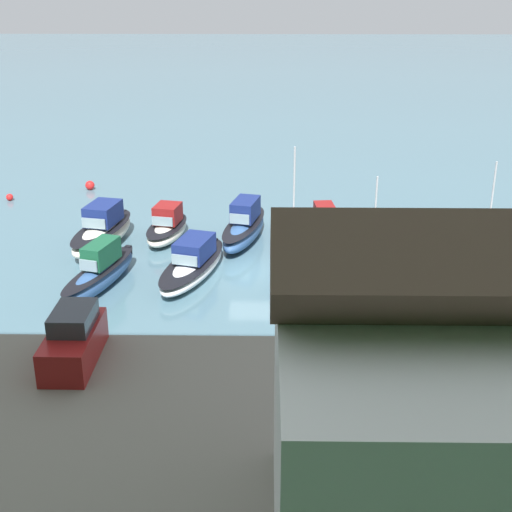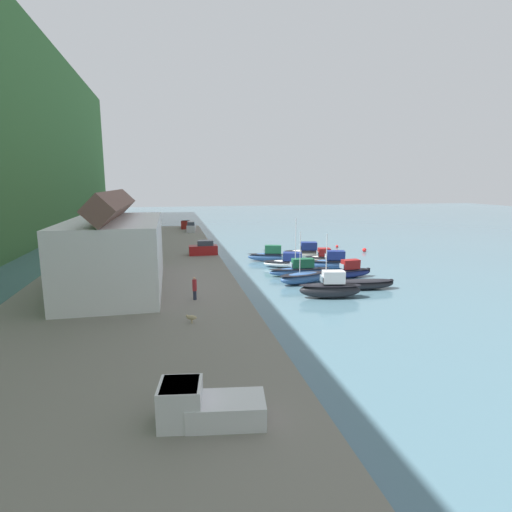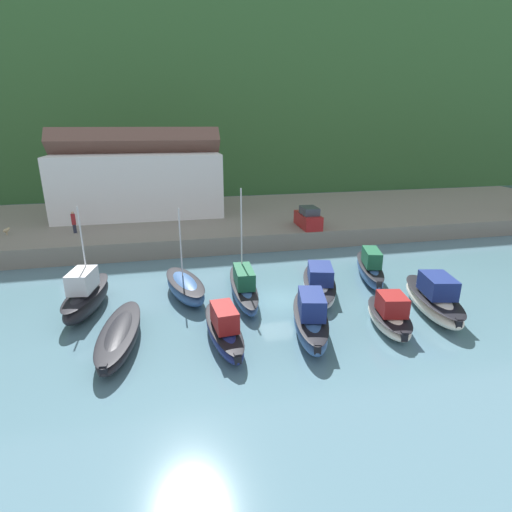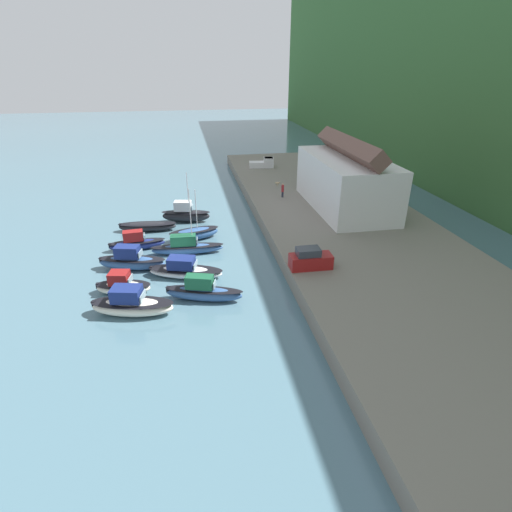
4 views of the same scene
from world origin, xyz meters
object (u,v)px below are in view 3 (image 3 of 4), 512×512
Objects in this scene: moored_boat_4 at (370,268)px; person_on_quay at (74,222)px; moored_boat_6 at (224,329)px; moored_boat_0 at (86,296)px; moored_boat_2 at (243,286)px; moored_boat_9 at (433,299)px; parked_car_0 at (308,218)px; moored_boat_1 at (185,287)px; moored_boat_3 at (319,283)px; dog_on_quay at (6,230)px; moored_boat_7 at (310,318)px; moored_boat_8 at (389,315)px; moored_boat_5 at (120,336)px.

person_on_quay is at bearing 167.67° from moored_boat_4.
moored_boat_0 is at bearing 139.11° from moored_boat_6.
moored_boat_2 is 12.89m from moored_boat_9.
moored_boat_4 is at bearing 24.23° from moored_boat_6.
moored_boat_4 is at bearing -81.73° from parked_car_0.
moored_boat_1 is 17.16m from person_on_quay.
dog_on_quay is at bearing 164.71° from moored_boat_3.
moored_boat_2 is 1.12× the size of moored_boat_7.
moored_boat_9 reaches higher than moored_boat_6.
moored_boat_8 is at bearing -150.26° from moored_boat_9.
dog_on_quay is at bearing 150.74° from moored_boat_7.
moored_boat_3 is at bearing -21.75° from moored_boat_1.
moored_boat_6 reaches higher than moored_boat_5.
moored_boat_1 is at bearing 148.61° from moored_boat_7.
moored_boat_7 is (5.18, -0.05, 0.14)m from moored_boat_6.
moored_boat_8 is (2.25, -5.99, 0.03)m from moored_boat_3.
moored_boat_0 is at bearing -39.29° from dog_on_quay.
moored_boat_3 is 9.71m from moored_boat_6.
parked_car_0 reaches higher than moored_boat_3.
moored_boat_3 is at bearing -37.67° from person_on_quay.
parked_car_0 is 29.66m from dog_on_quay.
moored_boat_0 is 18.26m from dog_on_quay.
moored_boat_7 is (-7.70, -7.28, 0.06)m from moored_boat_4.
moored_boat_5 is (-8.06, -5.02, -0.22)m from moored_boat_2.
moored_boat_0 is 0.93× the size of moored_boat_7.
person_on_quay reaches higher than dog_on_quay.
moored_boat_1 is at bearing -162.36° from moored_boat_4.
moored_boat_1 is 0.99× the size of moored_boat_6.
moored_boat_0 reaches higher than moored_boat_7.
moored_boat_9 reaches higher than moored_boat_5.
moored_boat_7 is 8.66× the size of dog_on_quay.
moored_boat_5 is 1.38× the size of moored_boat_8.
moored_boat_2 is at bearing 63.92° from moored_boat_6.
moored_boat_1 is 4.23m from moored_boat_2.
moored_boat_0 is 10.28m from moored_boat_6.
person_on_quay is (-23.18, 2.76, 0.18)m from parked_car_0.
parked_car_0 is 4.81× the size of dog_on_quay.
moored_boat_9 reaches higher than moored_boat_3.
moored_boat_8 is at bearing -35.89° from moored_boat_2.
moored_boat_6 is 1.60× the size of parked_car_0.
person_on_quay is at bearing 111.73° from moored_boat_1.
moored_boat_6 is at bearing -60.54° from person_on_quay.
moored_boat_3 is (16.27, -0.41, -0.34)m from moored_boat_0.
moored_boat_4 is 19.70m from moored_boat_5.
person_on_quay is (-3.41, 14.78, 1.71)m from moored_boat_0.
moored_boat_6 is 0.87× the size of moored_boat_9.
moored_boat_1 is at bearing -139.43° from parked_car_0.
moored_boat_2 reaches higher than dog_on_quay.
moored_boat_0 is 16.28m from moored_boat_3.
person_on_quay is 6.35m from dog_on_quay.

